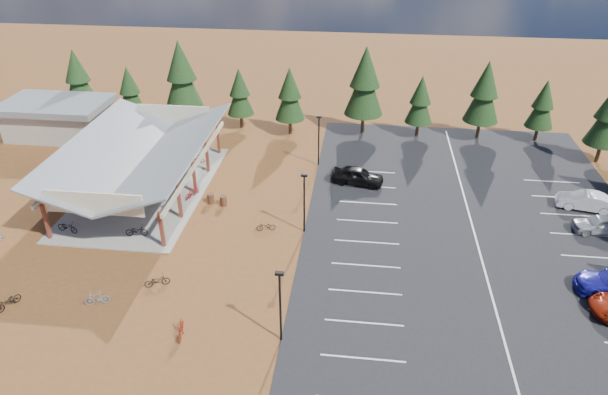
{
  "coord_description": "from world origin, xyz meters",
  "views": [
    {
      "loc": [
        9.23,
        -33.94,
        24.03
      ],
      "look_at": [
        4.86,
        3.05,
        2.51
      ],
      "focal_mm": 32.0,
      "sensor_mm": 36.0,
      "label": 1
    }
  ],
  "objects_px": {
    "car_8": "(601,224)",
    "lamp_post_2": "(319,137)",
    "bike_8": "(8,302)",
    "car_4": "(358,176)",
    "trash_bin_1": "(224,201)",
    "bike_3": "(150,148)",
    "bike_5": "(173,191)",
    "bike_1": "(124,202)",
    "lamp_post_0": "(280,302)",
    "bike_7": "(196,158)",
    "bike_4": "(137,231)",
    "bike_15": "(192,193)",
    "bike_11": "(181,329)",
    "outbuilding": "(58,118)",
    "bike_2": "(122,166)",
    "bike_12": "(157,281)",
    "bike_pavilion": "(141,152)",
    "bike_0": "(67,227)",
    "lamp_post_1": "(304,199)",
    "bike_16": "(266,226)",
    "trash_bin_0": "(211,198)",
    "bike_6": "(176,169)",
    "car_9": "(585,201)",
    "bike_13": "(97,298)"
  },
  "relations": [
    {
      "from": "outbuilding",
      "to": "trash_bin_0",
      "type": "height_order",
      "value": "outbuilding"
    },
    {
      "from": "bike_1",
      "to": "bike_4",
      "type": "relative_size",
      "value": 0.91
    },
    {
      "from": "bike_16",
      "to": "bike_0",
      "type": "bearing_deg",
      "value": -95.26
    },
    {
      "from": "bike_4",
      "to": "car_9",
      "type": "distance_m",
      "value": 37.3
    },
    {
      "from": "bike_7",
      "to": "lamp_post_2",
      "type": "bearing_deg",
      "value": -87.52
    },
    {
      "from": "trash_bin_1",
      "to": "bike_1",
      "type": "height_order",
      "value": "bike_1"
    },
    {
      "from": "car_4",
      "to": "trash_bin_0",
      "type": "bearing_deg",
      "value": 121.52
    },
    {
      "from": "bike_3",
      "to": "bike_7",
      "type": "xyz_separation_m",
      "value": [
        5.37,
        -1.58,
        -0.07
      ]
    },
    {
      "from": "bike_2",
      "to": "bike_3",
      "type": "distance_m",
      "value": 4.24
    },
    {
      "from": "bike_pavilion",
      "to": "bike_16",
      "type": "bearing_deg",
      "value": -23.83
    },
    {
      "from": "bike_7",
      "to": "bike_12",
      "type": "bearing_deg",
      "value": -174.63
    },
    {
      "from": "bike_8",
      "to": "car_4",
      "type": "bearing_deg",
      "value": 66.08
    },
    {
      "from": "bike_2",
      "to": "car_8",
      "type": "relative_size",
      "value": 0.45
    },
    {
      "from": "bike_2",
      "to": "bike_12",
      "type": "relative_size",
      "value": 1.11
    },
    {
      "from": "bike_2",
      "to": "bike_4",
      "type": "bearing_deg",
      "value": -157.51
    },
    {
      "from": "lamp_post_1",
      "to": "bike_7",
      "type": "height_order",
      "value": "lamp_post_1"
    },
    {
      "from": "bike_4",
      "to": "bike_15",
      "type": "relative_size",
      "value": 0.99
    },
    {
      "from": "bike_0",
      "to": "bike_8",
      "type": "xyz_separation_m",
      "value": [
        0.46,
        -8.75,
        -0.12
      ]
    },
    {
      "from": "bike_11",
      "to": "car_8",
      "type": "relative_size",
      "value": 0.41
    },
    {
      "from": "trash_bin_1",
      "to": "bike_5",
      "type": "height_order",
      "value": "bike_5"
    },
    {
      "from": "lamp_post_1",
      "to": "bike_13",
      "type": "bearing_deg",
      "value": -140.68
    },
    {
      "from": "bike_pavilion",
      "to": "bike_8",
      "type": "distance_m",
      "value": 16.87
    },
    {
      "from": "lamp_post_2",
      "to": "bike_12",
      "type": "relative_size",
      "value": 2.97
    },
    {
      "from": "trash_bin_1",
      "to": "bike_16",
      "type": "relative_size",
      "value": 0.59
    },
    {
      "from": "bike_5",
      "to": "outbuilding",
      "type": "bearing_deg",
      "value": 74.18
    },
    {
      "from": "bike_1",
      "to": "bike_2",
      "type": "height_order",
      "value": "bike_2"
    },
    {
      "from": "bike_pavilion",
      "to": "lamp_post_2",
      "type": "relative_size",
      "value": 3.77
    },
    {
      "from": "car_8",
      "to": "lamp_post_2",
      "type": "bearing_deg",
      "value": -115.12
    },
    {
      "from": "bike_pavilion",
      "to": "bike_7",
      "type": "distance_m",
      "value": 7.29
    },
    {
      "from": "lamp_post_1",
      "to": "bike_3",
      "type": "xyz_separation_m",
      "value": [
        -17.42,
        12.41,
        -2.32
      ]
    },
    {
      "from": "lamp_post_1",
      "to": "car_9",
      "type": "relative_size",
      "value": 1.11
    },
    {
      "from": "lamp_post_0",
      "to": "bike_7",
      "type": "relative_size",
      "value": 3.14
    },
    {
      "from": "bike_7",
      "to": "outbuilding",
      "type": "bearing_deg",
      "value": 70.0
    },
    {
      "from": "bike_8",
      "to": "bike_11",
      "type": "bearing_deg",
      "value": 18.89
    },
    {
      "from": "lamp_post_2",
      "to": "bike_0",
      "type": "height_order",
      "value": "lamp_post_2"
    },
    {
      "from": "outbuilding",
      "to": "bike_11",
      "type": "distance_m",
      "value": 36.48
    },
    {
      "from": "trash_bin_1",
      "to": "bike_7",
      "type": "distance_m",
      "value": 8.92
    },
    {
      "from": "bike_12",
      "to": "bike_16",
      "type": "bearing_deg",
      "value": -63.08
    },
    {
      "from": "bike_5",
      "to": "car_8",
      "type": "relative_size",
      "value": 0.36
    },
    {
      "from": "trash_bin_1",
      "to": "bike_2",
      "type": "bearing_deg",
      "value": 155.53
    },
    {
      "from": "bike_7",
      "to": "bike_16",
      "type": "distance_m",
      "value": 14.31
    },
    {
      "from": "lamp_post_1",
      "to": "bike_2",
      "type": "xyz_separation_m",
      "value": [
        -18.65,
        8.35,
        -2.37
      ]
    },
    {
      "from": "bike_5",
      "to": "bike_11",
      "type": "relative_size",
      "value": 0.86
    },
    {
      "from": "bike_0",
      "to": "bike_7",
      "type": "height_order",
      "value": "bike_7"
    },
    {
      "from": "bike_1",
      "to": "bike_3",
      "type": "bearing_deg",
      "value": 27.9
    },
    {
      "from": "trash_bin_1",
      "to": "bike_3",
      "type": "xyz_separation_m",
      "value": [
        -10.03,
        9.18,
        0.21
      ]
    },
    {
      "from": "lamp_post_2",
      "to": "trash_bin_1",
      "type": "relative_size",
      "value": 5.71
    },
    {
      "from": "outbuilding",
      "to": "lamp_post_2",
      "type": "xyz_separation_m",
      "value": [
        29.0,
        -4.0,
        0.95
      ]
    },
    {
      "from": "bike_13",
      "to": "bike_3",
      "type": "bearing_deg",
      "value": 174.68
    },
    {
      "from": "bike_1",
      "to": "bike_6",
      "type": "relative_size",
      "value": 0.84
    }
  ]
}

